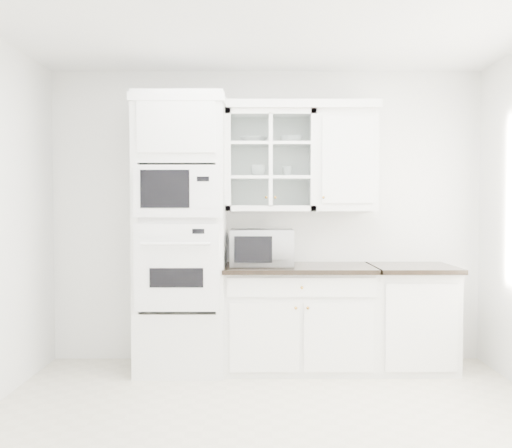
{
  "coord_description": "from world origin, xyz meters",
  "views": [
    {
      "loc": [
        -0.11,
        -3.33,
        1.45
      ],
      "look_at": [
        -0.1,
        1.05,
        1.3
      ],
      "focal_mm": 38.0,
      "sensor_mm": 36.0,
      "label": 1
    }
  ],
  "objects": [
    {
      "name": "bowl_b",
      "position": [
        0.22,
        1.59,
        2.04
      ],
      "size": [
        0.25,
        0.25,
        0.06
      ],
      "primitive_type": "imported",
      "rotation": [
        0.0,
        0.0,
        -0.22
      ],
      "color": "white",
      "rests_on": "upper_cabinet_glass"
    },
    {
      "name": "room_shell",
      "position": [
        0.0,
        0.43,
        1.78
      ],
      "size": [
        4.0,
        3.5,
        2.7
      ],
      "color": "white",
      "rests_on": "ground"
    },
    {
      "name": "crown_molding",
      "position": [
        -0.07,
        1.56,
        2.33
      ],
      "size": [
        2.14,
        0.38,
        0.07
      ],
      "primitive_type": "cube",
      "color": "white",
      "rests_on": "room_shell"
    },
    {
      "name": "cup_b",
      "position": [
        0.18,
        1.57,
        1.76
      ],
      "size": [
        0.11,
        0.11,
        0.09
      ],
      "primitive_type": "imported",
      "rotation": [
        0.0,
        0.0,
        0.16
      ],
      "color": "white",
      "rests_on": "upper_cabinet_glass"
    },
    {
      "name": "upper_cabinet_glass",
      "position": [
        0.03,
        1.58,
        1.85
      ],
      "size": [
        0.8,
        0.33,
        0.9
      ],
      "color": "white",
      "rests_on": "room_shell"
    },
    {
      "name": "base_cabinet_run",
      "position": [
        0.28,
        1.45,
        0.46
      ],
      "size": [
        1.32,
        0.67,
        0.92
      ],
      "color": "white",
      "rests_on": "ground"
    },
    {
      "name": "oven_column",
      "position": [
        -0.75,
        1.42,
        1.2
      ],
      "size": [
        0.76,
        0.68,
        2.4
      ],
      "color": "white",
      "rests_on": "ground"
    },
    {
      "name": "extra_base_cabinet",
      "position": [
        1.28,
        1.45,
        0.46
      ],
      "size": [
        0.72,
        0.67,
        0.92
      ],
      "color": "white",
      "rests_on": "ground"
    },
    {
      "name": "cup_a",
      "position": [
        -0.08,
        1.57,
        1.76
      ],
      "size": [
        0.13,
        0.13,
        0.1
      ],
      "primitive_type": "imported",
      "rotation": [
        0.0,
        0.0,
        -0.0
      ],
      "color": "white",
      "rests_on": "upper_cabinet_glass"
    },
    {
      "name": "ground",
      "position": [
        0.0,
        0.0,
        0.01
      ],
      "size": [
        4.0,
        3.5,
        0.01
      ],
      "primitive_type": "cube",
      "color": "beige",
      "rests_on": "ground"
    },
    {
      "name": "upper_cabinet_solid",
      "position": [
        0.71,
        1.58,
        1.85
      ],
      "size": [
        0.55,
        0.33,
        0.9
      ],
      "primitive_type": "cube",
      "color": "white",
      "rests_on": "room_shell"
    },
    {
      "name": "countertop_microwave",
      "position": [
        -0.05,
        1.45,
        1.08
      ],
      "size": [
        0.55,
        0.46,
        0.32
      ],
      "primitive_type": "imported",
      "rotation": [
        0.0,
        0.0,
        3.14
      ],
      "color": "white",
      "rests_on": "base_cabinet_run"
    },
    {
      "name": "bowl_a",
      "position": [
        -0.12,
        1.59,
        2.04
      ],
      "size": [
        0.3,
        0.3,
        0.06
      ],
      "primitive_type": "imported",
      "rotation": [
        0.0,
        0.0,
        -0.27
      ],
      "color": "white",
      "rests_on": "upper_cabinet_glass"
    }
  ]
}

